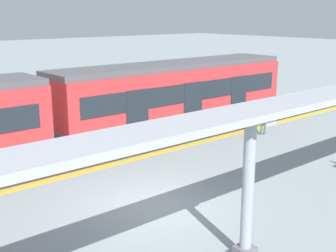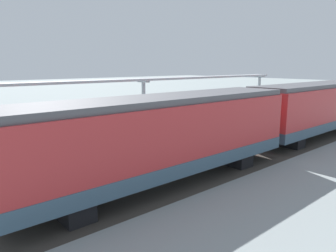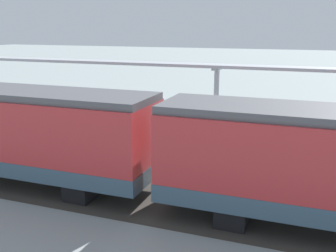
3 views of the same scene
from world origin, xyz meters
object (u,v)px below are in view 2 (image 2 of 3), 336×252
Objects in this scene: passenger_waiting_near_edge at (55,159)px; passenger_by_the_benches at (251,104)px; bench_near_end at (218,113)px; bench_mid_platform at (43,140)px; canopy_pillar_nearest at (259,93)px; train_far_carriage at (164,138)px; canopy_pillar_second at (144,104)px; platform_info_sign at (228,110)px; train_near_carriage at (317,108)px.

passenger_waiting_near_edge is 21.41m from passenger_by_the_benches.
bench_near_end is 15.24m from bench_mid_platform.
canopy_pillar_nearest is at bearing -66.23° from passenger_by_the_benches.
canopy_pillar_second reaches higher than train_far_carriage.
canopy_pillar_second reaches higher than bench_mid_platform.
train_far_carriage is 12.43m from platform_info_sign.
passenger_by_the_benches is at bearing -91.93° from bench_mid_platform.
canopy_pillar_nearest reaches higher than train_near_carriage.
canopy_pillar_second is (9.62, -6.13, -0.05)m from train_far_carriage.
train_near_carriage reaches higher than bench_near_end.
train_near_carriage is 17.23m from bench_mid_platform.
passenger_waiting_near_edge is at bearing 125.89° from canopy_pillar_second.
train_far_carriage is 8.31× the size of bench_near_end.
bench_mid_platform is (8.68, 1.68, -1.39)m from train_far_carriage.
canopy_pillar_nearest is at bearing -65.52° from train_far_carriage.
bench_near_end is at bearing -70.85° from passenger_waiting_near_edge.
train_near_carriage and train_far_carriage have the same top height.
passenger_by_the_benches is at bearing 113.77° from canopy_pillar_nearest.
train_near_carriage is at bearing -99.81° from passenger_waiting_near_edge.
train_far_carriage is at bearing -169.05° from bench_mid_platform.
passenger_waiting_near_edge is (2.84, 3.25, -0.83)m from train_far_carriage.
bench_mid_platform is 13.12m from platform_info_sign.
passenger_waiting_near_edge is at bearing 101.15° from platform_info_sign.
bench_near_end is at bearing -90.00° from bench_mid_platform.
train_far_carriage is 3.58× the size of canopy_pillar_nearest.
canopy_pillar_nearest is 1.00× the size of canopy_pillar_second.
bench_near_end is 1.00× the size of bench_mid_platform.
canopy_pillar_nearest is 2.32× the size of bench_near_end.
canopy_pillar_nearest is 7.75m from bench_near_end.
passenger_waiting_near_edge is (-6.79, 9.38, -0.78)m from canopy_pillar_second.
canopy_pillar_second reaches higher than platform_info_sign.
train_far_carriage is at bearing 147.49° from canopy_pillar_second.
platform_info_sign reaches higher than bench_near_end.
train_far_carriage is (0.00, 13.14, 0.00)m from train_near_carriage.
bench_mid_platform is at bearing -15.05° from passenger_waiting_near_edge.
train_far_carriage is 8.95m from bench_mid_platform.
bench_mid_platform is at bearing 92.38° from canopy_pillar_nearest.
platform_info_sign is at bearing 20.27° from train_near_carriage.
train_far_carriage is at bearing 122.60° from bench_near_end.
bench_near_end is 0.69× the size of platform_info_sign.
canopy_pillar_nearest is at bearing -87.62° from bench_mid_platform.
platform_info_sign is at bearing 110.19° from passenger_by_the_benches.
passenger_by_the_benches reaches higher than bench_mid_platform.
bench_mid_platform is at bearing 10.95° from train_far_carriage.
passenger_by_the_benches is at bearing -65.37° from train_far_carriage.
canopy_pillar_nearest is 22.88m from bench_mid_platform.
canopy_pillar_second is (9.62, 7.01, -0.05)m from train_near_carriage.
passenger_by_the_benches is (2.38, -6.46, -0.30)m from platform_info_sign.
canopy_pillar_second is at bearing 82.02° from passenger_by_the_benches.
train_near_carriage reaches higher than passenger_waiting_near_edge.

